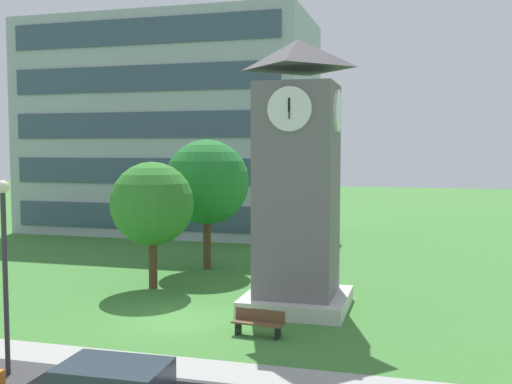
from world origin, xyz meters
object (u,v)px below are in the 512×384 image
Objects in this scene: clock_tower at (298,190)px; tree_near_tower at (207,182)px; street_lamp at (5,254)px; tree_by_building at (152,204)px; park_bench at (259,322)px.

tree_near_tower is (-6.12, 6.38, -0.13)m from clock_tower.
street_lamp is at bearing -91.37° from tree_near_tower.
park_bench is at bearing -40.11° from tree_by_building.
clock_tower reaches higher than tree_by_building.
street_lamp is 0.95× the size of tree_by_building.
tree_by_building is (-0.54, 10.66, 0.43)m from street_lamp.
tree_by_building is at bearing 92.89° from street_lamp.
tree_by_building is (-6.44, 5.43, 3.40)m from park_bench.
park_bench is at bearing 41.54° from street_lamp.
tree_by_building is 0.84× the size of tree_near_tower.
tree_by_building reaches higher than street_lamp.
street_lamp is (-6.49, -8.98, -1.30)m from clock_tower.
street_lamp is at bearing -138.46° from park_bench.
clock_tower is at bearing -13.44° from tree_by_building.
street_lamp reaches higher than park_bench.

